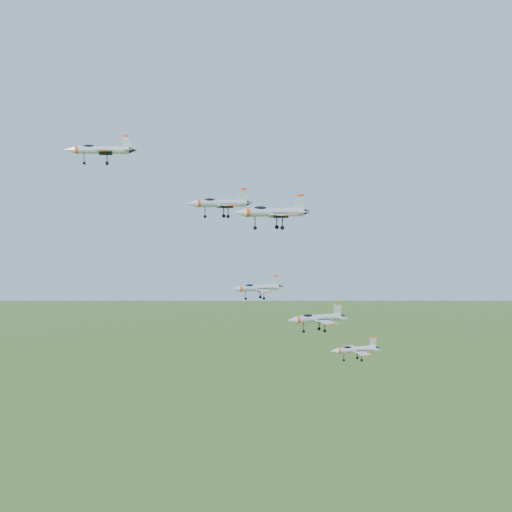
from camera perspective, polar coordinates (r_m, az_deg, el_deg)
name	(u,v)px	position (r m, az deg, el deg)	size (l,w,h in m)	color
jet_lead	(100,150)	(136.14, -12.38, 8.30)	(13.20, 11.16, 3.56)	silver
jet_left_high	(219,203)	(126.84, -2.94, 4.25)	(12.57, 10.38, 3.36)	silver
jet_right_high	(272,212)	(113.03, 1.30, 3.54)	(13.37, 11.10, 3.57)	silver
jet_left_low	(257,288)	(138.47, 0.09, -2.55)	(10.93, 9.07, 2.92)	silver
jet_right_low	(316,318)	(122.38, 4.86, -4.97)	(11.33, 9.34, 3.03)	silver
jet_trail	(355,349)	(148.40, 7.91, -7.41)	(11.26, 9.42, 3.01)	silver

